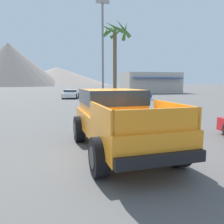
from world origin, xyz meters
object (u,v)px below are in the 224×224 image
street_lamp_post (103,47)px  parked_car_tan (103,92)px  palm_tree_tall (115,43)px  orange_pickup_truck (117,116)px  parked_car_white (71,94)px  parked_car_blue (134,95)px

street_lamp_post → parked_car_tan: bearing=77.9°
parked_car_tan → palm_tree_tall: palm_tree_tall is taller
orange_pickup_truck → parked_car_white: orange_pickup_truck is taller
orange_pickup_truck → palm_tree_tall: size_ratio=0.70×
parked_car_white → street_lamp_post: size_ratio=0.62×
parked_car_blue → parked_car_tan: size_ratio=1.09×
orange_pickup_truck → parked_car_tan: (5.21, 26.53, -0.50)m
orange_pickup_truck → palm_tree_tall: 14.95m
parked_car_tan → street_lamp_post: 19.04m
parked_car_tan → orange_pickup_truck: bearing=79.1°
parked_car_tan → street_lamp_post: bearing=78.2°
parked_car_tan → parked_car_white: bearing=36.2°
parked_car_tan → palm_tree_tall: bearing=83.3°
orange_pickup_truck → parked_car_blue: (6.98, 17.53, -0.50)m
parked_car_white → parked_car_blue: bearing=154.5°
orange_pickup_truck → street_lamp_post: size_ratio=0.71×
orange_pickup_truck → parked_car_tan: size_ratio=1.22×
parked_car_blue → parked_car_white: size_ratio=1.03×
parked_car_blue → parked_car_tan: 9.18m
parked_car_white → palm_tree_tall: palm_tree_tall is taller
palm_tree_tall → orange_pickup_truck: bearing=-104.9°
parked_car_blue → parked_car_tan: (-1.77, 9.01, 0.00)m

